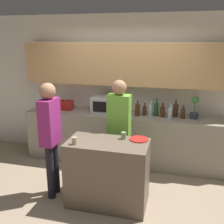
% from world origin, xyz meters
% --- Properties ---
extents(ground_plane, '(14.00, 14.00, 0.00)m').
position_xyz_m(ground_plane, '(0.00, 0.00, 0.00)').
color(ground_plane, gray).
extents(back_wall, '(6.40, 0.40, 2.70)m').
position_xyz_m(back_wall, '(0.00, 1.66, 1.54)').
color(back_wall, silver).
rests_on(back_wall, ground_plane).
extents(back_counter, '(3.60, 0.62, 0.94)m').
position_xyz_m(back_counter, '(0.00, 1.39, 0.47)').
color(back_counter, gray).
rests_on(back_counter, ground_plane).
extents(kitchen_island, '(1.10, 0.58, 0.93)m').
position_xyz_m(kitchen_island, '(0.08, 0.05, 0.46)').
color(kitchen_island, brown).
rests_on(kitchen_island, ground_plane).
extents(microwave, '(0.52, 0.39, 0.30)m').
position_xyz_m(microwave, '(-0.31, 1.43, 1.09)').
color(microwave, '#B7BABC').
rests_on(microwave, back_counter).
extents(toaster, '(0.26, 0.16, 0.18)m').
position_xyz_m(toaster, '(-1.12, 1.43, 1.03)').
color(toaster, '#B21E19').
rests_on(toaster, back_counter).
extents(potted_plant, '(0.14, 0.14, 0.40)m').
position_xyz_m(potted_plant, '(1.25, 1.43, 1.13)').
color(potted_plant, '#333D4C').
rests_on(potted_plant, back_counter).
extents(bottle_0, '(0.09, 0.09, 0.29)m').
position_xyz_m(bottle_0, '(0.28, 1.34, 1.05)').
color(bottle_0, '#472814').
rests_on(bottle_0, back_counter).
extents(bottle_1, '(0.07, 0.07, 0.23)m').
position_xyz_m(bottle_1, '(0.40, 1.42, 1.02)').
color(bottle_1, '#472814').
rests_on(bottle_1, back_counter).
extents(bottle_2, '(0.09, 0.09, 0.27)m').
position_xyz_m(bottle_2, '(0.50, 1.44, 1.04)').
color(bottle_2, silver).
rests_on(bottle_2, back_counter).
extents(bottle_3, '(0.08, 0.08, 0.32)m').
position_xyz_m(bottle_3, '(0.60, 1.42, 1.06)').
color(bottle_3, '#194723').
rests_on(bottle_3, back_counter).
extents(bottle_4, '(0.08, 0.08, 0.25)m').
position_xyz_m(bottle_4, '(0.72, 1.38, 1.03)').
color(bottle_4, '#472814').
rests_on(bottle_4, back_counter).
extents(bottle_5, '(0.07, 0.07, 0.27)m').
position_xyz_m(bottle_5, '(0.85, 1.31, 1.04)').
color(bottle_5, silver).
rests_on(bottle_5, back_counter).
extents(bottle_6, '(0.09, 0.09, 0.31)m').
position_xyz_m(bottle_6, '(0.94, 1.47, 1.05)').
color(bottle_6, '#472814').
rests_on(bottle_6, back_counter).
extents(bottle_7, '(0.08, 0.08, 0.24)m').
position_xyz_m(bottle_7, '(1.06, 1.38, 1.03)').
color(bottle_7, '#472814').
rests_on(bottle_7, back_counter).
extents(plate_on_island, '(0.26, 0.26, 0.01)m').
position_xyz_m(plate_on_island, '(0.48, 0.24, 0.94)').
color(plate_on_island, red).
rests_on(plate_on_island, kitchen_island).
extents(cup_0, '(0.07, 0.07, 0.10)m').
position_xyz_m(cup_0, '(-0.32, -0.12, 0.98)').
color(cup_0, tan).
rests_on(cup_0, kitchen_island).
extents(cup_1, '(0.07, 0.07, 0.10)m').
position_xyz_m(cup_1, '(0.27, 0.22, 0.98)').
color(cup_1, '#799D62').
rests_on(cup_1, kitchen_island).
extents(person_left, '(0.22, 0.34, 1.70)m').
position_xyz_m(person_left, '(-0.75, 0.05, 1.01)').
color(person_left, black).
rests_on(person_left, ground_plane).
extents(person_center, '(0.35, 0.22, 1.68)m').
position_xyz_m(person_center, '(0.11, 0.60, 1.00)').
color(person_center, black).
rests_on(person_center, ground_plane).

